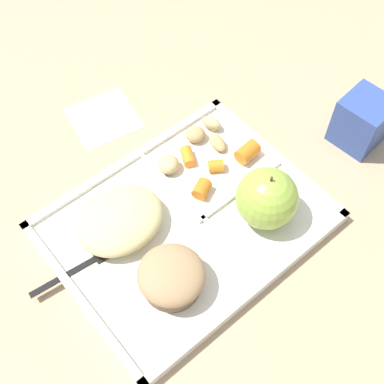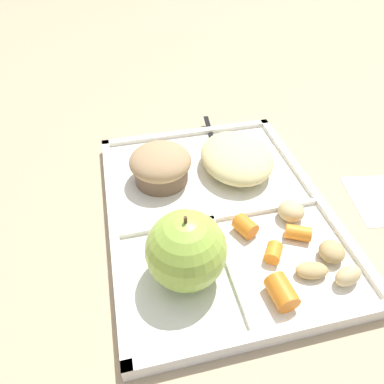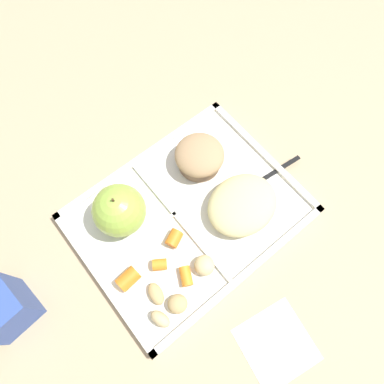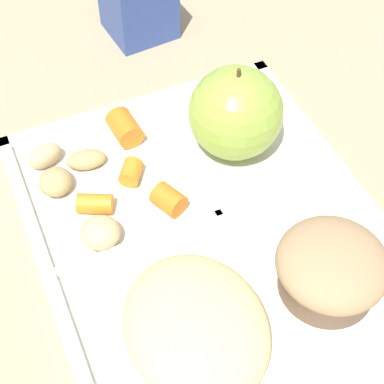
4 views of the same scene
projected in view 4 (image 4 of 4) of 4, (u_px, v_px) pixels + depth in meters
ground at (214, 250)px, 0.55m from camera, size 6.00×6.00×0.00m
lunch_tray at (214, 245)px, 0.54m from camera, size 0.38×0.29×0.02m
green_apple at (236, 113)px, 0.57m from camera, size 0.09×0.09×0.10m
bran_muffin at (331, 269)px, 0.48m from camera, size 0.09×0.09×0.05m
carrot_slice_back at (131, 172)px, 0.57m from camera, size 0.03×0.03×0.02m
carrot_slice_center at (169, 200)px, 0.55m from camera, size 0.03×0.03×0.02m
carrot_slice_edge at (125, 128)px, 0.60m from camera, size 0.04×0.03×0.03m
carrot_slice_diagonal at (95, 204)px, 0.55m from camera, size 0.03×0.04×0.02m
potato_chunk_wedge at (56, 182)px, 0.56m from camera, size 0.04×0.04×0.02m
potato_chunk_small at (101, 233)px, 0.52m from camera, size 0.05×0.05×0.02m
potato_chunk_large at (86, 160)px, 0.58m from camera, size 0.03×0.04×0.02m
potato_chunk_golden at (45, 156)px, 0.58m from camera, size 0.03×0.04×0.02m
egg_noodle_pile at (196, 326)px, 0.46m from camera, size 0.13×0.11×0.04m
meatball_front at (222, 319)px, 0.47m from camera, size 0.04×0.04×0.04m
meatball_back at (201, 348)px, 0.46m from camera, size 0.03×0.03×0.03m
meatball_side at (162, 310)px, 0.48m from camera, size 0.03×0.03×0.03m
milk_carton at (138, 0)px, 0.71m from camera, size 0.08×0.08×0.09m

